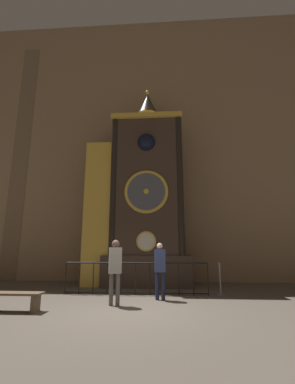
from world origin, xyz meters
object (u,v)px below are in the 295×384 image
at_px(visitor_near, 115,265).
at_px(visitor_bench, 15,298).
at_px(stanchion_post, 220,284).
at_px(visitor_far, 160,265).
at_px(clock_tower, 138,198).

height_order(visitor_near, visitor_bench, visitor_near).
distance_m(visitor_near, stanchion_post, 3.76).
height_order(visitor_near, visitor_far, visitor_near).
bearing_deg(stanchion_post, visitor_far, -153.30).
height_order(visitor_near, stanchion_post, visitor_near).
bearing_deg(visitor_bench, clock_tower, 60.92).
relative_size(stanchion_post, visitor_bench, 0.77).
bearing_deg(clock_tower, stanchion_post, -32.42).
distance_m(clock_tower, visitor_bench, 6.20).
relative_size(visitor_near, visitor_far, 1.04).
xyz_separation_m(clock_tower, visitor_near, (-0.24, -3.74, -2.63)).
height_order(stanchion_post, visitor_bench, stanchion_post).
bearing_deg(visitor_far, clock_tower, 108.34).
xyz_separation_m(clock_tower, visitor_bench, (-2.53, -4.55, -3.36)).
relative_size(clock_tower, visitor_near, 5.19).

